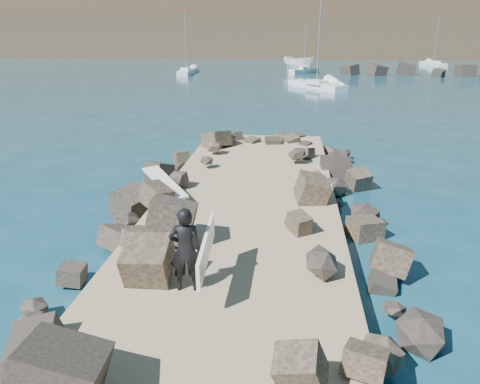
{
  "coord_description": "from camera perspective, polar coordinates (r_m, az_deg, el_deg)",
  "views": [
    {
      "loc": [
        1.39,
        -13.8,
        5.97
      ],
      "look_at": [
        0.0,
        -1.0,
        1.5
      ],
      "focal_mm": 35.0,
      "sensor_mm": 36.0,
      "label": 1
    }
  ],
  "objects": [
    {
      "name": "ground",
      "position": [
        15.1,
        0.41,
        -4.14
      ],
      "size": [
        800.0,
        800.0,
        0.0
      ],
      "primitive_type": "plane",
      "color": "#0F384C",
      "rests_on": "ground"
    },
    {
      "name": "jetty",
      "position": [
        13.17,
        -0.47,
        -6.36
      ],
      "size": [
        6.0,
        26.0,
        0.6
      ],
      "primitive_type": "cube",
      "color": "#8C7759",
      "rests_on": "ground"
    },
    {
      "name": "riprap_left",
      "position": [
        14.13,
        -12.03,
        -4.08
      ],
      "size": [
        2.6,
        22.0,
        1.0
      ],
      "primitive_type": "cube",
      "color": "black",
      "rests_on": "ground"
    },
    {
      "name": "riprap_right",
      "position": [
        13.55,
        12.1,
        -5.13
      ],
      "size": [
        2.6,
        22.0,
        1.0
      ],
      "primitive_type": "cube",
      "color": "black",
      "rests_on": "ground"
    },
    {
      "name": "surfboard_resting",
      "position": [
        15.84,
        -9.15,
        0.75
      ],
      "size": [
        1.95,
        2.13,
        0.08
      ],
      "primitive_type": "cube",
      "rotation": [
        0.0,
        0.0,
        0.72
      ],
      "color": "white",
      "rests_on": "riprap_left"
    },
    {
      "name": "boat_imported",
      "position": [
        72.13,
        7.16,
        15.22
      ],
      "size": [
        5.74,
        6.31,
        2.4
      ],
      "primitive_type": "imported",
      "rotation": [
        0.0,
        0.0,
        0.68
      ],
      "color": "white",
      "rests_on": "ground"
    },
    {
      "name": "surfer_with_board",
      "position": [
        10.07,
        -6.33,
        -6.98
      ],
      "size": [
        0.91,
        2.36,
        1.9
      ],
      "color": "black",
      "rests_on": "jetty"
    },
    {
      "name": "sailboat_c",
      "position": [
        52.08,
        9.33,
        12.71
      ],
      "size": [
        6.16,
        7.5,
        9.56
      ],
      "color": "silver",
      "rests_on": "ground"
    },
    {
      "name": "sailboat_d",
      "position": [
        90.53,
        22.49,
        14.2
      ],
      "size": [
        3.02,
        7.29,
        8.58
      ],
      "color": "silver",
      "rests_on": "ground"
    },
    {
      "name": "sailboat_b",
      "position": [
        70.85,
        7.82,
        14.43
      ],
      "size": [
        4.46,
        4.68,
        6.58
      ],
      "color": "silver",
      "rests_on": "ground"
    },
    {
      "name": "sailboat_a",
      "position": [
        69.0,
        -6.52,
        14.36
      ],
      "size": [
        1.78,
        7.12,
        8.53
      ],
      "color": "silver",
      "rests_on": "ground"
    },
    {
      "name": "sailboat_f",
      "position": [
        111.09,
        22.8,
        14.83
      ],
      "size": [
        3.86,
        5.14,
        6.63
      ],
      "color": "silver",
      "rests_on": "ground"
    }
  ]
}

